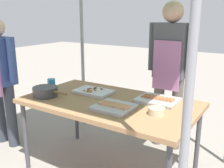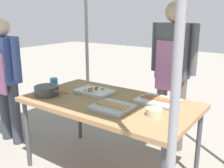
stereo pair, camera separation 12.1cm
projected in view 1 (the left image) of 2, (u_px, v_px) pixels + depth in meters
stall_table at (109, 106)px, 2.43m from camera, size 1.60×0.90×0.75m
tray_grilled_sausages at (114, 107)px, 2.21m from camera, size 0.32×0.29×0.05m
tray_meat_skewers at (93, 92)px, 2.64m from camera, size 0.38×0.25×0.04m
tray_pork_links at (158, 100)px, 2.38m from camera, size 0.37×0.28×0.05m
cooking_wok at (45, 91)px, 2.54m from camera, size 0.40×0.24×0.09m
condiment_bowl at (157, 111)px, 2.08m from camera, size 0.13×0.13×0.06m
drink_cup_near_edge at (51, 84)px, 2.79m from camera, size 0.08×0.08×0.11m
vendor_woman at (170, 64)px, 2.89m from camera, size 0.52×0.23×1.66m
customer_nearby at (0, 74)px, 2.97m from camera, size 0.52×0.22×1.49m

